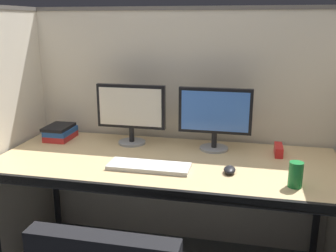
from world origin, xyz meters
name	(u,v)px	position (x,y,z in m)	size (l,w,h in m)	color
cubicle_partition_rear	(181,129)	(0.00, 0.74, 0.79)	(2.21, 0.06, 1.57)	beige
desk	(166,168)	(0.00, 0.29, 0.69)	(1.90, 0.80, 0.74)	tan
monitor_left	(131,110)	(-0.27, 0.53, 0.96)	(0.43, 0.17, 0.37)	gray
monitor_right	(215,115)	(0.24, 0.53, 0.96)	(0.43, 0.17, 0.37)	gray
keyboard_main	(149,166)	(-0.06, 0.15, 0.75)	(0.43, 0.15, 0.02)	silver
computer_mouse	(230,170)	(0.36, 0.18, 0.76)	(0.06, 0.10, 0.04)	black
book_stack	(60,132)	(-0.76, 0.53, 0.78)	(0.16, 0.21, 0.09)	#B22626
red_stapler	(278,150)	(0.62, 0.51, 0.77)	(0.04, 0.15, 0.06)	red
soda_can	(296,175)	(0.67, 0.07, 0.80)	(0.07, 0.07, 0.12)	#197233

